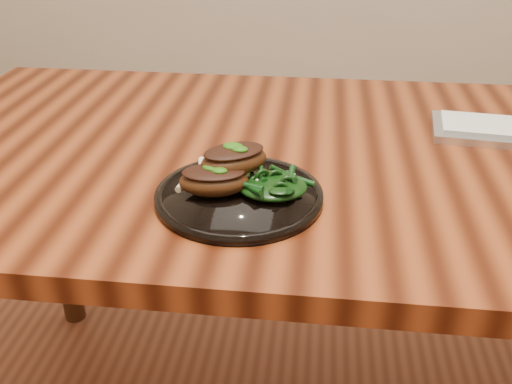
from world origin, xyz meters
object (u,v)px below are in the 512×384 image
lamb_chop_front (213,180)px  greens_heap (272,182)px  desk (339,192)px  plate (239,195)px

lamb_chop_front → greens_heap: 0.08m
desk → greens_heap: size_ratio=15.75×
plate → lamb_chop_front: bearing=-166.4°
desk → plate: plate is taller
desk → greens_heap: bearing=-119.0°
desk → lamb_chop_front: bearing=-133.1°
plate → desk: bearing=51.6°
desk → lamb_chop_front: size_ratio=14.65×
plate → greens_heap: bearing=5.2°
plate → greens_heap: greens_heap is taller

